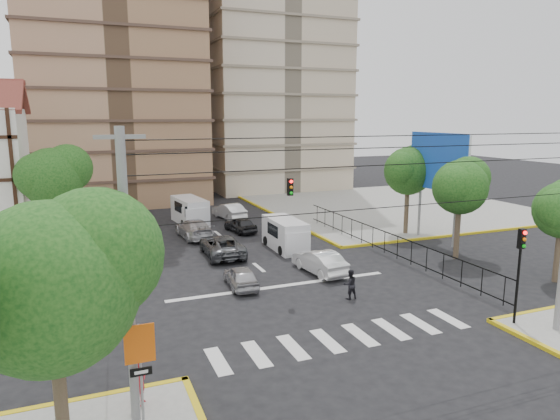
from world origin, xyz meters
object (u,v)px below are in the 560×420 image
traffic_light_nw (124,220)px  pedestrian_sw_corner (139,381)px  van_right_lane (286,235)px  traffic_light_se (520,260)px  van_left_lane (190,212)px  district_sign (140,353)px  car_white_front_right (319,262)px  car_silver_front_left (241,277)px  pedestrian_crosswalk (350,284)px

traffic_light_nw → pedestrian_sw_corner: 16.10m
van_right_lane → traffic_light_nw: bearing=-176.4°
traffic_light_se → van_left_lane: 28.90m
traffic_light_nw → pedestrian_sw_corner: traffic_light_nw is taller
district_sign → van_left_lane: size_ratio=0.61×
van_left_lane → car_white_front_right: bearing=-82.7°
car_white_front_right → car_silver_front_left: bearing=1.5°
van_right_lane → pedestrian_crosswalk: size_ratio=3.04×
van_left_lane → car_silver_front_left: (-0.90, -17.67, -0.49)m
van_left_lane → car_silver_front_left: 17.70m
pedestrian_sw_corner → district_sign: bearing=-148.9°
traffic_light_nw → pedestrian_sw_corner: bearing=-93.5°
van_left_lane → traffic_light_nw: bearing=-126.0°
car_white_front_right → traffic_light_nw: bearing=-31.4°
traffic_light_nw → car_white_front_right: (10.86, -5.24, -2.39)m
traffic_light_se → pedestrian_crosswalk: traffic_light_se is taller
traffic_light_nw → van_right_lane: 11.29m
traffic_light_se → district_sign: traffic_light_se is taller
car_silver_front_left → van_left_lane: bearing=-89.4°
traffic_light_nw → car_white_front_right: size_ratio=1.01×
traffic_light_se → pedestrian_sw_corner: (-16.57, -0.33, -2.15)m
traffic_light_se → pedestrian_sw_corner: bearing=-178.9°
van_left_lane → pedestrian_sw_corner: 28.70m
traffic_light_nw → car_white_front_right: traffic_light_nw is taller
van_right_lane → car_silver_front_left: bearing=-129.4°
pedestrian_sw_corner → pedestrian_crosswalk: (11.35, 6.16, -0.17)m
district_sign → car_white_front_right: 16.81m
car_silver_front_left → pedestrian_crosswalk: bearing=144.2°
pedestrian_crosswalk → car_silver_front_left: bearing=-38.5°
van_right_lane → car_white_front_right: size_ratio=1.11×
district_sign → car_silver_front_left: district_sign is taller
van_left_lane → district_sign: bearing=-111.6°
van_right_lane → van_left_lane: bearing=112.8°
district_sign → pedestrian_sw_corner: (0.03, 1.11, -1.49)m
district_sign → pedestrian_sw_corner: 1.86m
traffic_light_se → traffic_light_nw: same height
traffic_light_nw → pedestrian_crosswalk: bearing=-43.3°
traffic_light_se → district_sign: 16.68m
pedestrian_sw_corner → traffic_light_nw: bearing=29.1°
district_sign → van_right_lane: district_sign is taller
car_white_front_right → pedestrian_sw_corner: bearing=36.5°
district_sign → pedestrian_crosswalk: district_sign is taller
van_left_lane → car_white_front_right: size_ratio=1.21×
car_silver_front_left → car_white_front_right: (5.22, 0.65, 0.11)m
district_sign → van_right_lane: size_ratio=0.66×
car_silver_front_left → car_white_front_right: car_white_front_right is taller
traffic_light_se → traffic_light_nw: size_ratio=1.00×
car_white_front_right → traffic_light_se: bearing=109.0°
van_right_lane → pedestrian_sw_corner: van_right_lane is taller
traffic_light_nw → car_white_front_right: bearing=-25.8°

